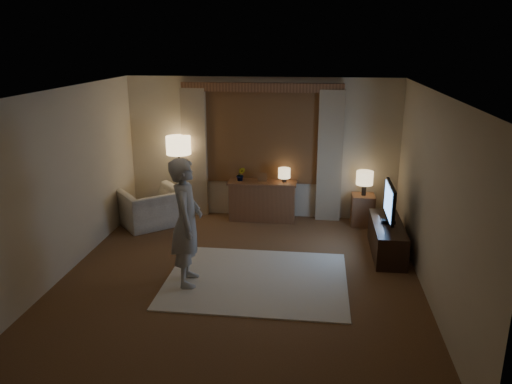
% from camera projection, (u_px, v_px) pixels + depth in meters
% --- Properties ---
extents(room, '(5.04, 5.54, 2.64)m').
position_uv_depth(room, '(244.00, 179.00, 7.08)').
color(room, brown).
rests_on(room, ground).
extents(rug, '(2.50, 2.00, 0.02)m').
position_uv_depth(rug, '(257.00, 280.00, 6.98)').
color(rug, beige).
rests_on(rug, floor).
extents(sideboard, '(1.20, 0.40, 0.70)m').
position_uv_depth(sideboard, '(262.00, 202.00, 9.26)').
color(sideboard, brown).
rests_on(sideboard, floor).
extents(picture_frame, '(0.16, 0.02, 0.20)m').
position_uv_depth(picture_frame, '(262.00, 178.00, 9.13)').
color(picture_frame, brown).
rests_on(picture_frame, sideboard).
extents(plant, '(0.17, 0.13, 0.30)m').
position_uv_depth(plant, '(241.00, 175.00, 9.16)').
color(plant, '#999999').
rests_on(plant, sideboard).
extents(table_lamp_sideboard, '(0.22, 0.22, 0.30)m').
position_uv_depth(table_lamp_sideboard, '(284.00, 174.00, 9.05)').
color(table_lamp_sideboard, black).
rests_on(table_lamp_sideboard, sideboard).
extents(floor_lamp, '(0.45, 0.45, 1.55)m').
position_uv_depth(floor_lamp, '(179.00, 150.00, 9.11)').
color(floor_lamp, black).
rests_on(floor_lamp, floor).
extents(armchair, '(1.37, 1.36, 0.67)m').
position_uv_depth(armchair, '(152.00, 208.00, 8.96)').
color(armchair, beige).
rests_on(armchair, floor).
extents(side_table, '(0.40, 0.40, 0.56)m').
position_uv_depth(side_table, '(363.00, 210.00, 9.01)').
color(side_table, brown).
rests_on(side_table, floor).
extents(table_lamp_side, '(0.30, 0.30, 0.44)m').
position_uv_depth(table_lamp_side, '(365.00, 179.00, 8.84)').
color(table_lamp_side, black).
rests_on(table_lamp_side, side_table).
extents(tv_stand, '(0.45, 1.40, 0.50)m').
position_uv_depth(tv_stand, '(387.00, 238.00, 7.79)').
color(tv_stand, black).
rests_on(tv_stand, floor).
extents(tv, '(0.21, 0.87, 0.63)m').
position_uv_depth(tv, '(390.00, 202.00, 7.62)').
color(tv, black).
rests_on(tv, tv_stand).
extents(person, '(0.51, 0.70, 1.76)m').
position_uv_depth(person, '(186.00, 222.00, 6.63)').
color(person, '#B8B2AA').
rests_on(person, rug).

